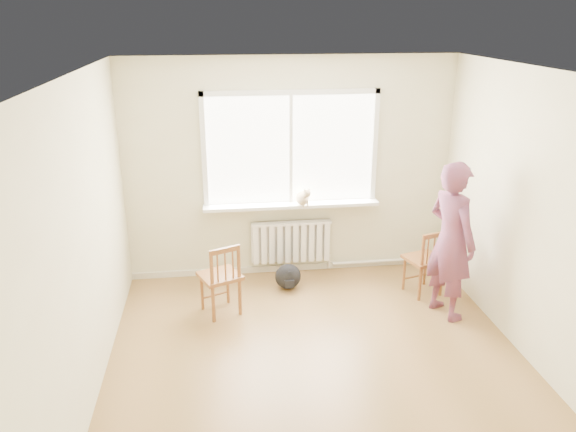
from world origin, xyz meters
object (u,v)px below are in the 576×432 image
object	(u,v)px
cat	(303,197)
backpack	(288,276)
person	(451,241)
chair_right	(426,262)
chair_left	(222,279)

from	to	relation	value
cat	backpack	bearing A→B (deg)	-144.41
person	chair_right	bearing A→B (deg)	-13.08
chair_left	chair_right	size ratio (longest dim) A/B	1.02
chair_right	chair_left	bearing A→B (deg)	-13.09
chair_left	cat	world-z (taller)	cat
chair_left	chair_right	bearing A→B (deg)	160.85
chair_left	cat	size ratio (longest dim) A/B	2.37
chair_left	backpack	size ratio (longest dim) A/B	2.67
chair_right	person	distance (m)	0.65
chair_left	person	distance (m)	2.49
cat	chair_left	bearing A→B (deg)	-160.01
chair_left	chair_right	world-z (taller)	chair_left
chair_right	cat	xyz separation A→B (m)	(-1.36, 0.66, 0.64)
person	chair_left	bearing A→B (deg)	62.46
chair_left	chair_right	xyz separation A→B (m)	(2.38, 0.16, -0.01)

